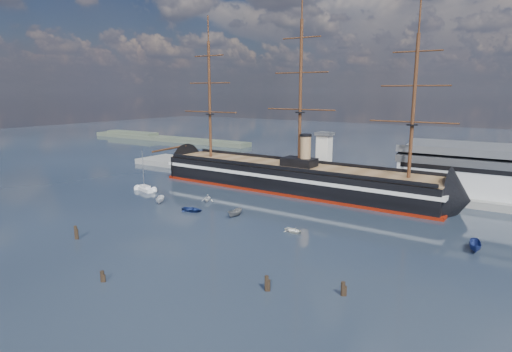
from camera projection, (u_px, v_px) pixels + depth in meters
The scene contains 16 objects.
ground at pixel (261, 205), 113.83m from camera, with size 600.00×600.00×0.00m, color black.
quay at pixel (347, 185), 137.96m from camera, with size 180.00×18.00×2.00m, color slate.
quay_tower at pixel (324, 155), 137.36m from camera, with size 5.00×5.00×15.00m.
shoreline at pixel (155, 137), 266.35m from camera, with size 120.00×10.00×4.00m.
warship at pixel (288, 177), 131.00m from camera, with size 113.06×18.30×53.94m.
sailboat at pixel (145, 188), 130.05m from camera, with size 8.02×4.36×12.32m.
motorboat_a at pixel (160, 203), 115.81m from camera, with size 5.97×2.19×2.39m, color white.
motorboat_b at pixel (192, 211), 108.00m from camera, with size 3.47×1.39×1.62m, color navy.
motorboat_c at pixel (235, 217), 103.40m from camera, with size 5.73×2.10×2.29m, color slate.
motorboat_d at pixel (208, 202), 117.69m from camera, with size 6.02×2.61×2.21m, color silver.
motorboat_e at pixel (294, 233), 91.89m from camera, with size 2.76×1.10×1.29m, color white.
motorboat_f at pixel (475, 252), 81.09m from camera, with size 6.40×2.35×2.56m, color navy.
piling_near_left at pixel (76, 239), 87.95m from camera, with size 0.64×0.64×3.54m, color black.
piling_near_mid at pixel (103, 282), 68.31m from camera, with size 0.64×0.64×2.52m, color black.
piling_near_right at pixel (267, 291), 65.20m from camera, with size 0.64×0.64×3.15m, color black.
piling_far_right at pixel (343, 296), 63.67m from camera, with size 0.64×0.64×2.88m, color black.
Camera 1 is at (59.36, -52.73, 29.96)m, focal length 30.00 mm.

